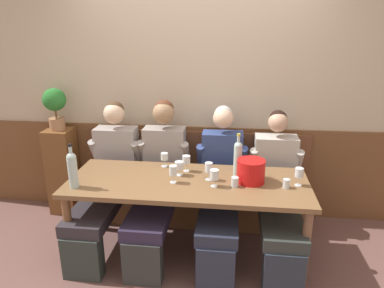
{
  "coord_description": "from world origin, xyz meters",
  "views": [
    {
      "loc": [
        0.36,
        -2.61,
        2.02
      ],
      "look_at": [
        0.0,
        0.46,
        0.98
      ],
      "focal_mm": 33.58,
      "sensor_mm": 36.0,
      "label": 1
    }
  ],
  "objects_px": {
    "wine_glass_right_end": "(164,157)",
    "potted_plant": "(55,104)",
    "person_left_seat": "(278,186)",
    "water_tumbler_right": "(286,184)",
    "wall_bench": "(196,195)",
    "wine_glass_mid_left": "(299,173)",
    "person_center_left_seat": "(108,174)",
    "wine_glass_near_bucket": "(179,166)",
    "dining_table": "(188,190)",
    "ice_bucket": "(251,171)",
    "wine_bottle_clear_water": "(238,157)",
    "water_tumbler_left": "(235,182)",
    "wine_glass_left_end": "(209,168)",
    "person_right_seat": "(220,182)",
    "wine_glass_by_bottle": "(214,175)",
    "wine_bottle_green_tall": "(72,169)",
    "wine_glass_center_front": "(173,171)",
    "wine_glass_mid_right": "(186,160)",
    "person_center_right_seat": "(159,175)"
  },
  "relations": [
    {
      "from": "wine_glass_right_end",
      "to": "potted_plant",
      "type": "bearing_deg",
      "value": 162.49
    },
    {
      "from": "person_left_seat",
      "to": "water_tumbler_right",
      "type": "relative_size",
      "value": 16.2
    },
    {
      "from": "wall_bench",
      "to": "wine_glass_mid_left",
      "type": "relative_size",
      "value": 15.16
    },
    {
      "from": "person_center_left_seat",
      "to": "wine_glass_near_bucket",
      "type": "height_order",
      "value": "person_center_left_seat"
    },
    {
      "from": "dining_table",
      "to": "ice_bucket",
      "type": "distance_m",
      "value": 0.56
    },
    {
      "from": "wine_bottle_clear_water",
      "to": "water_tumbler_left",
      "type": "height_order",
      "value": "wine_bottle_clear_water"
    },
    {
      "from": "dining_table",
      "to": "wine_glass_left_end",
      "type": "relative_size",
      "value": 13.03
    },
    {
      "from": "person_right_seat",
      "to": "person_left_seat",
      "type": "relative_size",
      "value": 1.02
    },
    {
      "from": "ice_bucket",
      "to": "wine_glass_by_bottle",
      "type": "bearing_deg",
      "value": -157.4
    },
    {
      "from": "water_tumbler_left",
      "to": "potted_plant",
      "type": "bearing_deg",
      "value": 158.2
    },
    {
      "from": "ice_bucket",
      "to": "wine_bottle_green_tall",
      "type": "xyz_separation_m",
      "value": [
        -1.44,
        -0.27,
        0.06
      ]
    },
    {
      "from": "person_left_seat",
      "to": "wine_glass_near_bucket",
      "type": "bearing_deg",
      "value": -167.77
    },
    {
      "from": "wine_glass_center_front",
      "to": "wine_glass_mid_right",
      "type": "bearing_deg",
      "value": 73.32
    },
    {
      "from": "person_right_seat",
      "to": "dining_table",
      "type": "bearing_deg",
      "value": -132.62
    },
    {
      "from": "person_center_left_seat",
      "to": "wine_glass_left_end",
      "type": "bearing_deg",
      "value": -15.17
    },
    {
      "from": "wine_glass_right_end",
      "to": "wine_glass_left_end",
      "type": "distance_m",
      "value": 0.5
    },
    {
      "from": "wine_glass_right_end",
      "to": "wine_glass_left_end",
      "type": "xyz_separation_m",
      "value": [
        0.43,
        -0.26,
        0.02
      ]
    },
    {
      "from": "wine_bottle_clear_water",
      "to": "wine_glass_mid_right",
      "type": "height_order",
      "value": "wine_bottle_clear_water"
    },
    {
      "from": "person_center_right_seat",
      "to": "wine_glass_by_bottle",
      "type": "relative_size",
      "value": 8.87
    },
    {
      "from": "wall_bench",
      "to": "wine_bottle_green_tall",
      "type": "xyz_separation_m",
      "value": [
        -0.91,
        -0.88,
        0.63
      ]
    },
    {
      "from": "dining_table",
      "to": "wine_bottle_clear_water",
      "type": "distance_m",
      "value": 0.52
    },
    {
      "from": "potted_plant",
      "to": "wine_glass_right_end",
      "type": "bearing_deg",
      "value": -17.51
    },
    {
      "from": "person_left_seat",
      "to": "potted_plant",
      "type": "relative_size",
      "value": 2.79
    },
    {
      "from": "person_center_left_seat",
      "to": "wine_glass_right_end",
      "type": "bearing_deg",
      "value": -1.62
    },
    {
      "from": "person_right_seat",
      "to": "wine_glass_left_end",
      "type": "xyz_separation_m",
      "value": [
        -0.1,
        -0.26,
        0.24
      ]
    },
    {
      "from": "wine_glass_left_end",
      "to": "potted_plant",
      "type": "xyz_separation_m",
      "value": [
        -1.65,
        0.64,
        0.37
      ]
    },
    {
      "from": "wine_glass_right_end",
      "to": "water_tumbler_left",
      "type": "height_order",
      "value": "wine_glass_right_end"
    },
    {
      "from": "wine_glass_right_end",
      "to": "wine_glass_by_bottle",
      "type": "bearing_deg",
      "value": -38.12
    },
    {
      "from": "person_center_left_seat",
      "to": "ice_bucket",
      "type": "distance_m",
      "value": 1.4
    },
    {
      "from": "person_center_left_seat",
      "to": "person_center_right_seat",
      "type": "xyz_separation_m",
      "value": [
        0.51,
        0.0,
        0.01
      ]
    },
    {
      "from": "ice_bucket",
      "to": "water_tumbler_right",
      "type": "bearing_deg",
      "value": -16.45
    },
    {
      "from": "person_center_right_seat",
      "to": "water_tumbler_right",
      "type": "height_order",
      "value": "person_center_right_seat"
    },
    {
      "from": "wine_bottle_green_tall",
      "to": "wine_glass_near_bucket",
      "type": "bearing_deg",
      "value": 22.77
    },
    {
      "from": "person_center_right_seat",
      "to": "wine_bottle_clear_water",
      "type": "relative_size",
      "value": 3.43
    },
    {
      "from": "wine_glass_mid_left",
      "to": "potted_plant",
      "type": "bearing_deg",
      "value": 164.42
    },
    {
      "from": "person_right_seat",
      "to": "wine_glass_by_bottle",
      "type": "distance_m",
      "value": 0.45
    },
    {
      "from": "water_tumbler_right",
      "to": "dining_table",
      "type": "bearing_deg",
      "value": 176.62
    },
    {
      "from": "water_tumbler_right",
      "to": "person_center_right_seat",
      "type": "bearing_deg",
      "value": 162.51
    },
    {
      "from": "person_center_right_seat",
      "to": "wine_glass_mid_right",
      "type": "height_order",
      "value": "person_center_right_seat"
    },
    {
      "from": "wine_glass_right_end",
      "to": "wine_glass_near_bucket",
      "type": "distance_m",
      "value": 0.25
    },
    {
      "from": "potted_plant",
      "to": "wine_glass_by_bottle",
      "type": "bearing_deg",
      "value": -24.2
    },
    {
      "from": "wall_bench",
      "to": "wine_glass_by_bottle",
      "type": "xyz_separation_m",
      "value": [
        0.23,
        -0.73,
        0.56
      ]
    },
    {
      "from": "person_center_left_seat",
      "to": "water_tumbler_left",
      "type": "relative_size",
      "value": 15.54
    },
    {
      "from": "wine_glass_by_bottle",
      "to": "wine_glass_left_end",
      "type": "xyz_separation_m",
      "value": [
        -0.05,
        0.13,
        0.01
      ]
    },
    {
      "from": "person_center_left_seat",
      "to": "wine_glass_near_bucket",
      "type": "relative_size",
      "value": 10.05
    },
    {
      "from": "wine_glass_by_bottle",
      "to": "wine_glass_right_end",
      "type": "bearing_deg",
      "value": 141.88
    },
    {
      "from": "person_center_left_seat",
      "to": "wine_glass_by_bottle",
      "type": "bearing_deg",
      "value": -20.64
    },
    {
      "from": "person_center_left_seat",
      "to": "potted_plant",
      "type": "xyz_separation_m",
      "value": [
        -0.65,
        0.37,
        0.6
      ]
    },
    {
      "from": "wall_bench",
      "to": "potted_plant",
      "type": "bearing_deg",
      "value": 178.66
    },
    {
      "from": "wine_glass_mid_left",
      "to": "water_tumbler_right",
      "type": "bearing_deg",
      "value": -150.99
    }
  ]
}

